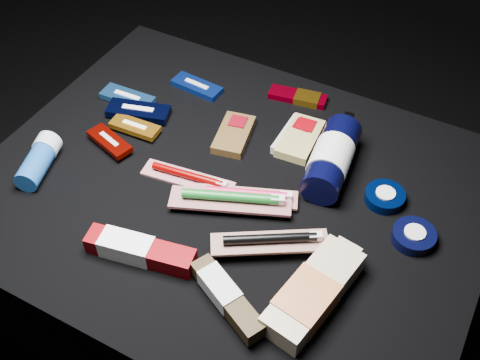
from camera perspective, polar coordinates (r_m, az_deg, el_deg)
The scene contains 22 objects.
ground at distance 1.51m, azimuth -0.70°, elevation -11.00°, with size 3.00×3.00×0.00m, color black.
cloth_table at distance 1.34m, azimuth -0.77°, elevation -6.48°, with size 0.98×0.78×0.40m, color black.
luna_bar_0 at distance 1.41m, azimuth -4.11°, elevation 8.85°, with size 0.12×0.05×0.02m.
luna_bar_1 at distance 1.40m, azimuth -10.61°, elevation 7.68°, with size 0.13×0.05×0.02m.
luna_bar_2 at distance 1.35m, azimuth -9.61°, elevation 6.46°, with size 0.15×0.09×0.02m.
luna_bar_3 at distance 1.31m, azimuth -9.93°, elevation 4.99°, with size 0.11×0.05×0.01m.
luna_bar_4 at distance 1.28m, azimuth -12.26°, elevation 3.60°, with size 0.11×0.07×0.01m.
clif_bar_0 at distance 1.28m, azimuth -0.54°, elevation 4.47°, with size 0.09×0.13×0.02m.
clif_bar_1 at distance 1.28m, azimuth 5.47°, elevation 4.17°, with size 0.07×0.12×0.02m.
clif_bar_2 at distance 1.28m, azimuth 5.81°, elevation 4.08°, with size 0.08×0.13×0.02m.
power_bar at distance 1.38m, azimuth 5.79°, elevation 7.80°, with size 0.14×0.06×0.02m.
lotion_bottle at distance 1.20m, azimuth 8.69°, elevation 2.04°, with size 0.10×0.25×0.08m.
cream_tin_upper at distance 1.19m, azimuth 13.56°, elevation -1.56°, with size 0.08×0.08×0.02m.
cream_tin_lower at distance 1.14m, azimuth 16.15°, elevation -5.14°, with size 0.08×0.08×0.02m.
bodywash_bottle at distance 1.02m, azimuth 6.86°, elevation -10.69°, with size 0.11×0.23×0.05m.
deodorant_stick at distance 1.27m, azimuth -18.54°, elevation 1.77°, with size 0.08×0.13×0.05m.
toothbrush_pack_0 at distance 1.20m, azimuth -4.86°, elevation 0.26°, with size 0.19×0.07×0.02m.
toothbrush_pack_1 at distance 1.15m, azimuth 0.72°, elevation -1.44°, with size 0.20×0.12×0.02m.
toothbrush_pack_2 at distance 1.13m, azimuth -0.76°, elevation -1.83°, with size 0.23×0.14×0.03m.
toothbrush_pack_3 at distance 1.07m, azimuth 3.00°, elevation -5.76°, with size 0.20×0.15×0.02m.
toothpaste_carton_red at distance 1.08m, azimuth -9.86°, elevation -6.52°, with size 0.20×0.08×0.04m.
toothpaste_carton_green at distance 1.01m, azimuth -1.46°, elevation -10.82°, with size 0.17×0.11×0.03m.
Camera 1 is at (0.39, -0.69, 1.28)m, focal length 45.00 mm.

